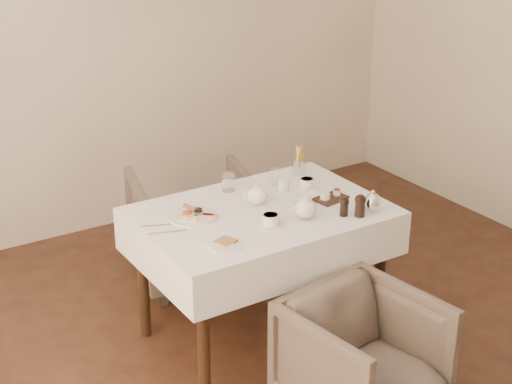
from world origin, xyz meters
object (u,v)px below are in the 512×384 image
Objects in this scene: armchair_far at (194,226)px; armchair_near at (363,357)px; table at (261,230)px; breakfast_plate at (192,216)px; teapot_centre at (257,194)px.

armchair_near is at bearing 104.88° from armchair_far.
breakfast_plate reaches higher than table.
teapot_centre is (0.02, 0.08, 0.18)m from table.
table is at bearing -82.53° from teapot_centre.
armchair_near is at bearing -53.05° from breakfast_plate.
armchair_near is 1.02m from teapot_centre.
teapot_centre is at bearing 103.75° from armchair_far.
breakfast_plate reaches higher than armchair_far.
armchair_near is 0.87× the size of armchair_far.
breakfast_plate is at bearing 161.30° from table.
armchair_near is 1.61m from armchair_far.
breakfast_plate is at bearing 105.43° from armchair_near.
table is 5.08× the size of breakfast_plate.
armchair_far is at bearing 113.20° from teapot_centre.
teapot_centre reaches higher than table.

